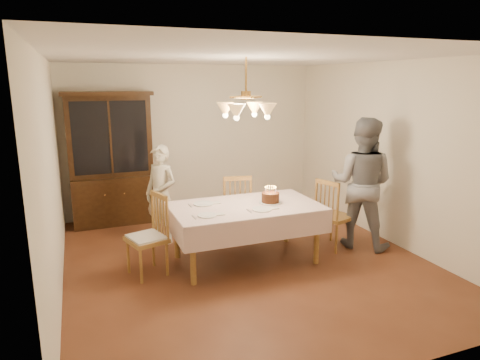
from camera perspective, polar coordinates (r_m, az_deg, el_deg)
name	(u,v)px	position (r m, az deg, el deg)	size (l,w,h in m)	color
ground	(245,260)	(5.77, 0.73, -10.64)	(5.00, 5.00, 0.00)	#552A18
room_shell	(246,142)	(5.33, 0.78, 5.12)	(5.00, 5.00, 5.00)	white
dining_table	(246,211)	(5.53, 0.75, -4.15)	(1.90, 1.10, 0.76)	brown
china_hutch	(111,161)	(7.28, -16.79, 2.40)	(1.38, 0.54, 2.16)	black
chair_far_side	(236,210)	(6.37, -0.58, -4.06)	(0.51, 0.50, 1.00)	brown
chair_left_end	(147,239)	(5.33, -12.27, -7.71)	(0.53, 0.54, 1.00)	brown
chair_right_end	(334,217)	(6.19, 12.42, -4.89)	(0.54, 0.55, 1.00)	brown
elderly_woman	(161,195)	(6.28, -10.48, -1.91)	(0.52, 0.34, 1.44)	beige
adult_in_grey	(362,183)	(6.23, 15.90, -0.42)	(0.89, 0.70, 1.84)	slate
birthday_cake	(270,198)	(5.61, 4.07, -2.42)	(0.30, 0.30, 0.22)	white
place_setting_near_left	(208,215)	(5.10, -4.26, -4.70)	(0.37, 0.23, 0.02)	white
place_setting_near_right	(263,209)	(5.32, 3.06, -3.91)	(0.39, 0.25, 0.02)	white
place_setting_far_left	(204,204)	(5.57, -4.77, -3.18)	(0.41, 0.26, 0.02)	white
chandelier	(246,110)	(5.29, 0.79, 9.36)	(0.62, 0.62, 0.73)	#BF8C3F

